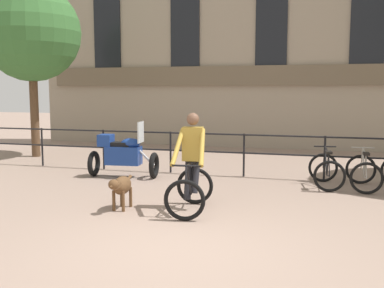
{
  "coord_description": "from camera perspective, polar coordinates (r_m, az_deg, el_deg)",
  "views": [
    {
      "loc": [
        1.77,
        -5.47,
        2.11
      ],
      "look_at": [
        -0.63,
        2.86,
        1.05
      ],
      "focal_mm": 42.0,
      "sensor_mm": 36.0,
      "label": 1
    }
  ],
  "objects": [
    {
      "name": "dog",
      "position": [
        8.01,
        -9.0,
        -5.33
      ],
      "size": [
        0.28,
        0.88,
        0.6
      ],
      "rotation": [
        0.0,
        0.0,
        0.01
      ],
      "color": "brown",
      "rests_on": "ground_plane"
    },
    {
      "name": "tree_canalside_left",
      "position": [
        14.99,
        -19.75,
        13.15
      ],
      "size": [
        3.01,
        3.01,
        5.35
      ],
      "color": "brown",
      "rests_on": "ground_plane"
    },
    {
      "name": "parked_motorcycle",
      "position": [
        10.92,
        -8.77,
        -1.27
      ],
      "size": [
        1.69,
        0.79,
        1.35
      ],
      "rotation": [
        0.0,
        0.0,
        1.67
      ],
      "color": "black",
      "rests_on": "ground_plane"
    },
    {
      "name": "ground_plane",
      "position": [
        6.13,
        -1.75,
        -13.17
      ],
      "size": [
        60.0,
        60.0,
        0.0
      ],
      "primitive_type": "plane",
      "color": "gray"
    },
    {
      "name": "cyclist_with_bike",
      "position": [
        7.83,
        -0.1,
        -2.93
      ],
      "size": [
        0.82,
        1.24,
        1.7
      ],
      "rotation": [
        0.0,
        0.0,
        0.12
      ],
      "color": "black",
      "rests_on": "ground_plane"
    },
    {
      "name": "parked_bicycle_near_lamp",
      "position": [
        10.17,
        16.68,
        -3.25
      ],
      "size": [
        0.79,
        1.18,
        0.86
      ],
      "rotation": [
        0.0,
        0.0,
        3.26
      ],
      "color": "black",
      "rests_on": "ground_plane"
    },
    {
      "name": "canal_railing",
      "position": [
        10.91,
        6.62,
        -0.47
      ],
      "size": [
        15.05,
        0.05,
        1.05
      ],
      "color": "black",
      "rests_on": "ground_plane"
    },
    {
      "name": "building_facade",
      "position": [
        16.8,
        10.23,
        16.56
      ],
      "size": [
        18.0,
        0.72,
        9.93
      ],
      "color": "gray",
      "rests_on": "ground_plane"
    },
    {
      "name": "parked_bicycle_mid_left",
      "position": [
        10.21,
        20.96,
        -3.38
      ],
      "size": [
        0.69,
        1.13,
        0.86
      ],
      "rotation": [
        0.0,
        0.0,
        3.17
      ],
      "color": "black",
      "rests_on": "ground_plane"
    }
  ]
}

